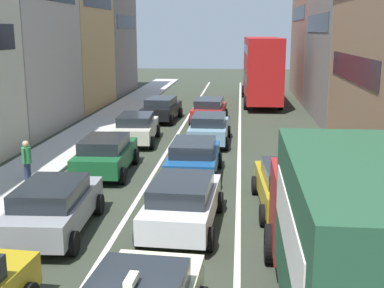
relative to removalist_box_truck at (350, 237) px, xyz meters
The scene contains 16 objects.
sidewalk_left 19.91m from the removalist_box_truck, 121.64° to the left, with size 2.60×64.00×0.14m, color #BABABA.
lane_stripe_left 17.83m from the removalist_box_truck, 107.74° to the left, with size 0.16×60.00×0.01m, color silver.
lane_stripe_right 17.11m from the removalist_box_truck, 96.75° to the left, with size 0.16×60.00×0.01m, color silver.
building_row_left 25.75m from the removalist_box_truck, 128.16° to the left, with size 7.20×43.90×14.24m.
removalist_box_truck is the anchor object (origin of this frame).
sedan_centre_lane_second 6.19m from the removalist_box_truck, 126.17° to the left, with size 2.22×4.38×1.49m.
wagon_left_lane_second 8.38m from the removalist_box_truck, 149.38° to the left, with size 2.24×4.38×1.49m.
hatchback_centre_lane_third 10.76m from the removalist_box_truck, 110.48° to the left, with size 2.06×4.30×1.49m.
sedan_left_lane_third 12.68m from the removalist_box_truck, 125.20° to the left, with size 2.18×4.36×1.49m.
coupe_centre_lane_fourth 16.55m from the removalist_box_truck, 102.35° to the left, with size 2.10×4.32×1.49m.
sedan_left_lane_fourth 17.49m from the removalist_box_truck, 114.35° to the left, with size 2.28×4.40×1.49m.
sedan_centre_lane_fifth 22.42m from the removalist_box_truck, 100.02° to the left, with size 2.23×4.38×1.49m.
sedan_left_lane_fifth 23.40m from the removalist_box_truck, 107.21° to the left, with size 2.28×4.40×1.49m.
sedan_right_lane_behind_truck 6.91m from the removalist_box_truck, 93.56° to the left, with size 2.26×4.40×1.49m.
bus_mid_queue_primary 30.74m from the removalist_box_truck, 90.74° to the left, with size 2.95×10.55×5.06m.
pedestrian_near_kerb 13.03m from the removalist_box_truck, 138.74° to the left, with size 0.34×0.54×1.66m.
Camera 1 is at (1.68, -5.50, 5.57)m, focal length 47.06 mm.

